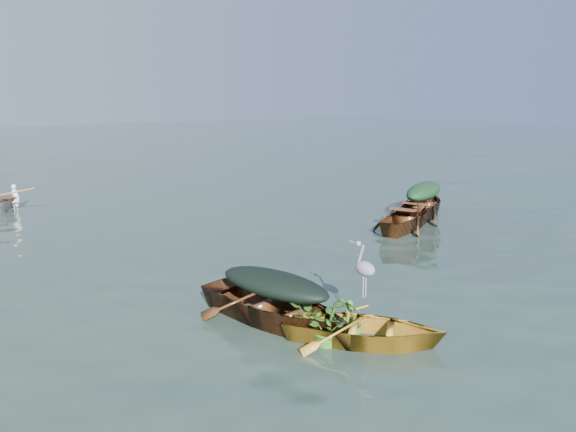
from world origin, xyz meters
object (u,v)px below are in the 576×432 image
yellow_dinghy (363,343)px  dark_covered_boat (274,323)px  heron (365,277)px  open_wooden_boat (408,227)px  green_tarp_boat (423,217)px

yellow_dinghy → dark_covered_boat: size_ratio=0.78×
dark_covered_boat → heron: (0.99, -1.10, 0.87)m
open_wooden_boat → yellow_dinghy: bearing=104.6°
dark_covered_boat → green_tarp_boat: (8.76, 3.76, 0.00)m
open_wooden_boat → dark_covered_boat: bearing=93.4°
yellow_dinghy → heron: bearing=5.2°
dark_covered_boat → open_wooden_boat: size_ratio=0.91×
green_tarp_boat → heron: (-7.77, -4.86, 0.87)m
dark_covered_boat → green_tarp_boat: green_tarp_boat is taller
green_tarp_boat → open_wooden_boat: green_tarp_boat is taller
dark_covered_boat → green_tarp_boat: size_ratio=0.83×
open_wooden_boat → heron: bearing=104.0°
yellow_dinghy → open_wooden_boat: size_ratio=0.71×
open_wooden_boat → green_tarp_boat: bearing=-86.8°
green_tarp_boat → heron: bearing=98.9°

